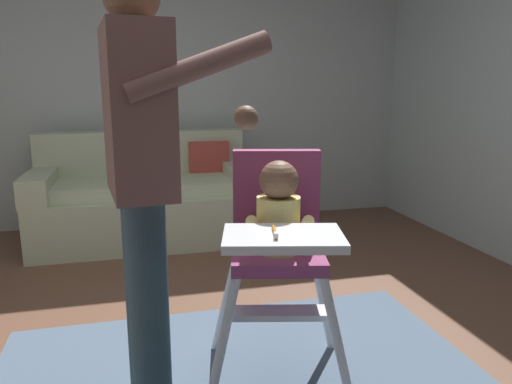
% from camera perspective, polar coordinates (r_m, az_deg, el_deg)
% --- Properties ---
extents(wall_far, '(5.45, 0.06, 2.77)m').
position_cam_1_polar(wall_far, '(4.51, -11.89, 13.95)').
color(wall_far, '#B4BDB9').
rests_on(wall_far, ground).
extents(couch, '(1.73, 0.86, 0.86)m').
position_cam_1_polar(couch, '(4.08, -12.76, -0.76)').
color(couch, beige).
rests_on(couch, ground).
extents(high_chair, '(0.72, 0.82, 0.98)m').
position_cam_1_polar(high_chair, '(1.93, 2.57, -4.46)').
color(high_chair, white).
rests_on(high_chair, ground).
extents(adult_standing, '(0.55, 0.50, 1.61)m').
position_cam_1_polar(adult_standing, '(1.74, -13.14, 1.52)').
color(adult_standing, '#304751').
rests_on(adult_standing, ground).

